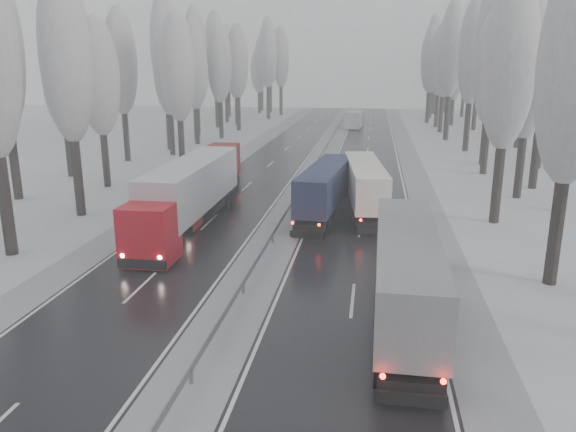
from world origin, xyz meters
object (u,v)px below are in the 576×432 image
(truck_grey_tarp, at_px, (405,264))
(truck_cream_box, at_px, (364,181))
(truck_red_red, at_px, (206,176))
(truck_blue_box, at_px, (328,184))
(truck_red_white, at_px, (188,192))
(box_truck_distant, at_px, (355,119))

(truck_grey_tarp, xyz_separation_m, truck_cream_box, (-2.20, 18.61, -0.17))
(truck_cream_box, height_order, truck_red_red, truck_red_red)
(truck_blue_box, height_order, truck_red_red, truck_red_red)
(truck_cream_box, bearing_deg, truck_red_red, 177.20)
(truck_blue_box, relative_size, truck_red_red, 0.93)
(truck_red_white, distance_m, truck_red_red, 6.86)
(truck_red_white, bearing_deg, truck_blue_box, 34.65)
(truck_blue_box, xyz_separation_m, truck_red_white, (-8.78, -6.14, 0.47))
(box_truck_distant, relative_size, truck_red_white, 0.46)
(truck_blue_box, bearing_deg, truck_grey_tarp, -68.90)
(truck_red_red, bearing_deg, truck_grey_tarp, -52.88)
(truck_red_red, bearing_deg, truck_blue_box, -5.68)
(truck_grey_tarp, height_order, truck_blue_box, truck_grey_tarp)
(truck_cream_box, relative_size, box_truck_distant, 1.81)
(truck_grey_tarp, height_order, truck_red_red, truck_grey_tarp)
(truck_grey_tarp, bearing_deg, truck_red_white, 141.51)
(truck_grey_tarp, bearing_deg, truck_cream_box, 97.42)
(box_truck_distant, bearing_deg, truck_grey_tarp, -81.62)
(truck_grey_tarp, xyz_separation_m, box_truck_distant, (-4.92, 74.47, -0.84))
(truck_cream_box, distance_m, truck_red_white, 13.65)
(truck_grey_tarp, bearing_deg, truck_red_red, 129.55)
(truck_grey_tarp, height_order, box_truck_distant, truck_grey_tarp)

